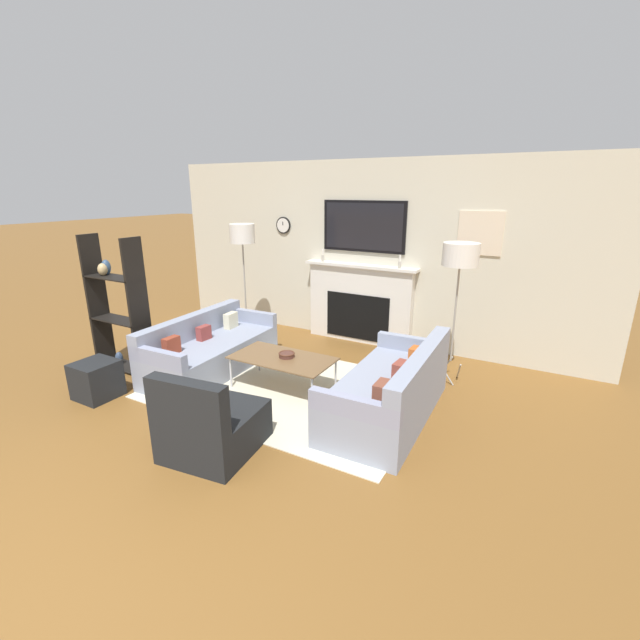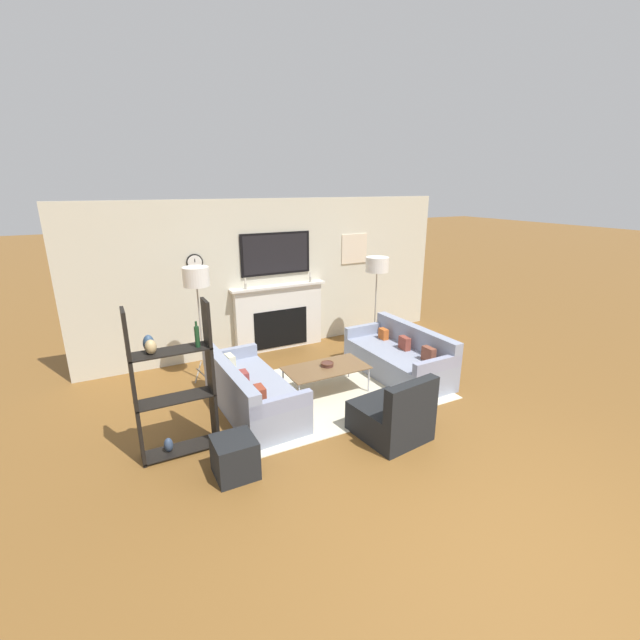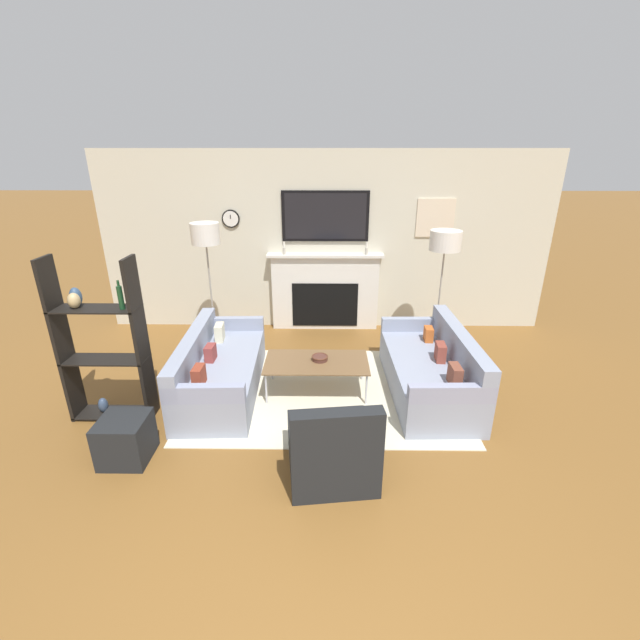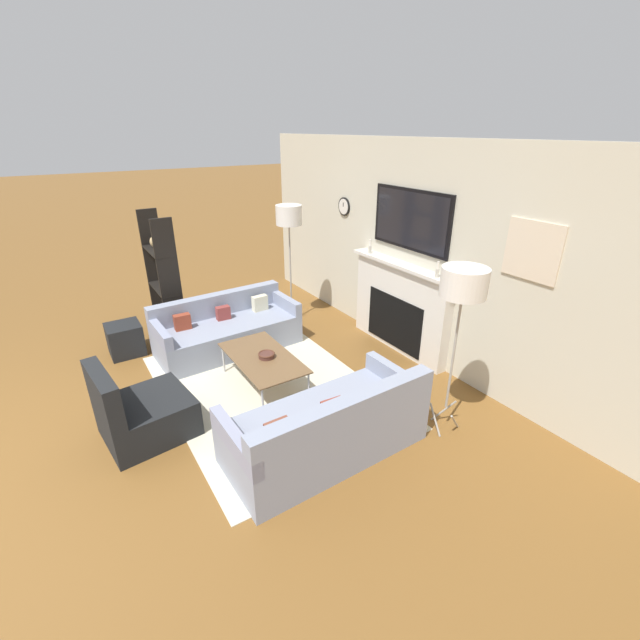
# 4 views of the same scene
# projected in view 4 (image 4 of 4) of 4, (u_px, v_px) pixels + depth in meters

# --- Properties ---
(fireplace_wall) EXTENTS (6.85, 0.28, 2.70)m
(fireplace_wall) POSITION_uv_depth(u_px,v_px,m) (409.00, 262.00, 5.51)
(fireplace_wall) COLOR beige
(fireplace_wall) RESTS_ON ground_plane
(area_rug) EXTENTS (3.10, 2.16, 0.01)m
(area_rug) POSITION_uv_depth(u_px,v_px,m) (269.00, 389.00, 4.99)
(area_rug) COLOR beige
(area_rug) RESTS_ON ground_plane
(couch_left) EXTENTS (0.87, 1.91, 0.71)m
(couch_left) POSITION_uv_depth(u_px,v_px,m) (227.00, 331.00, 5.84)
(couch_left) COLOR #8C94A9
(couch_left) RESTS_ON ground_plane
(couch_right) EXTENTS (0.88, 1.86, 0.77)m
(couch_right) POSITION_uv_depth(u_px,v_px,m) (328.00, 429.00, 3.93)
(couch_right) COLOR #8C94A9
(couch_right) RESTS_ON ground_plane
(armchair) EXTENTS (0.82, 0.89, 0.82)m
(armchair) POSITION_uv_depth(u_px,v_px,m) (141.00, 414.00, 4.15)
(armchair) COLOR black
(armchair) RESTS_ON ground_plane
(coffee_table) EXTENTS (1.20, 0.64, 0.40)m
(coffee_table) POSITION_uv_depth(u_px,v_px,m) (263.00, 358.00, 4.91)
(coffee_table) COLOR brown
(coffee_table) RESTS_ON ground_plane
(decorative_bowl) EXTENTS (0.19, 0.19, 0.06)m
(decorative_bowl) POSITION_uv_depth(u_px,v_px,m) (266.00, 355.00, 4.87)
(decorative_bowl) COLOR #512E26
(decorative_bowl) RESTS_ON coffee_table
(floor_lamp_left) EXTENTS (0.38, 0.38, 1.80)m
(floor_lamp_left) POSITION_uv_depth(u_px,v_px,m) (289.00, 217.00, 6.13)
(floor_lamp_left) COLOR #9E998E
(floor_lamp_left) RESTS_ON ground_plane
(floor_lamp_right) EXTENTS (0.41, 0.41, 1.71)m
(floor_lamp_right) POSITION_uv_depth(u_px,v_px,m) (464.00, 285.00, 3.73)
(floor_lamp_right) COLOR #9E998E
(floor_lamp_right) RESTS_ON ground_plane
(shelf_unit) EXTENTS (0.85, 0.28, 1.74)m
(shelf_unit) POSITION_uv_depth(u_px,v_px,m) (163.00, 276.00, 6.14)
(shelf_unit) COLOR black
(shelf_unit) RESTS_ON ground_plane
(ottoman) EXTENTS (0.42, 0.42, 0.42)m
(ottoman) POSITION_uv_depth(u_px,v_px,m) (125.00, 339.00, 5.71)
(ottoman) COLOR black
(ottoman) RESTS_ON ground_plane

